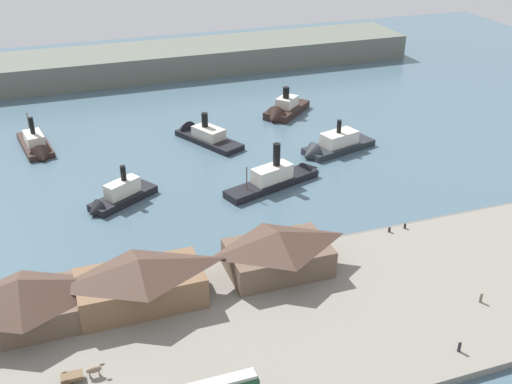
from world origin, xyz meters
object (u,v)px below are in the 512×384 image
at_px(ferry_shed_west_terminal, 140,281).
at_px(pedestrian_near_west_shed, 481,298).
at_px(ferry_shed_customs_shed, 278,251).
at_px(mooring_post_west, 405,226).
at_px(ferry_near_quay, 201,135).
at_px(ferry_moored_west, 117,198).
at_px(mooring_post_center_west, 389,230).
at_px(ferry_shed_central_terminal, 22,302).
at_px(pedestrian_at_waters_edge, 459,347).
at_px(ferry_outer_harbor, 280,177).
at_px(ferry_moored_east, 331,147).
at_px(ferry_approaching_east, 37,147).
at_px(ferry_approaching_west, 283,111).
at_px(horse_cart, 80,374).

xyz_separation_m(ferry_shed_west_terminal, pedestrian_near_west_shed, (48.45, -17.06, -3.11)).
height_order(ferry_shed_customs_shed, mooring_post_west, ferry_shed_customs_shed).
xyz_separation_m(mooring_post_west, ferry_near_quay, (-23.66, 55.55, -0.37)).
distance_m(ferry_moored_west, ferry_near_quay, 36.30).
bearing_deg(ferry_moored_west, mooring_post_center_west, -32.88).
relative_size(ferry_shed_west_terminal, ferry_shed_customs_shed, 1.15).
height_order(ferry_shed_west_terminal, ferry_shed_customs_shed, ferry_shed_west_terminal).
distance_m(ferry_shed_central_terminal, pedestrian_near_west_shed, 67.52).
xyz_separation_m(ferry_shed_west_terminal, ferry_moored_west, (1.10, 34.41, -3.58)).
relative_size(pedestrian_at_waters_edge, ferry_outer_harbor, 0.07).
xyz_separation_m(ferry_near_quay, ferry_outer_harbor, (9.56, -29.11, 0.40)).
distance_m(mooring_post_center_west, ferry_moored_west, 53.29).
relative_size(ferry_moored_east, ferry_near_quay, 0.97).
height_order(ferry_shed_west_terminal, ferry_near_quay, ferry_shed_west_terminal).
distance_m(ferry_shed_central_terminal, ferry_moored_west, 38.40).
distance_m(ferry_shed_customs_shed, ferry_approaching_east, 75.16).
bearing_deg(mooring_post_west, mooring_post_center_west, -176.31).
bearing_deg(ferry_shed_central_terminal, ferry_approaching_west, 45.84).
distance_m(mooring_post_west, ferry_approaching_east, 87.51).
bearing_deg(mooring_post_center_west, ferry_approaching_west, 85.63).
distance_m(ferry_shed_customs_shed, ferry_moored_east, 52.19).
height_order(ferry_shed_central_terminal, mooring_post_west, ferry_shed_central_terminal).
bearing_deg(ferry_approaching_east, ferry_shed_west_terminal, -78.95).
height_order(ferry_shed_customs_shed, mooring_post_center_west, ferry_shed_customs_shed).
height_order(pedestrian_near_west_shed, mooring_post_center_west, pedestrian_near_west_shed).
distance_m(mooring_post_west, ferry_outer_harbor, 29.97).
height_order(ferry_shed_west_terminal, pedestrian_near_west_shed, ferry_shed_west_terminal).
height_order(horse_cart, ferry_moored_east, ferry_moored_east).
height_order(ferry_shed_central_terminal, pedestrian_at_waters_edge, ferry_shed_central_terminal).
xyz_separation_m(horse_cart, mooring_post_center_west, (56.18, 18.93, -0.47)).
xyz_separation_m(ferry_shed_central_terminal, mooring_post_center_west, (62.51, 4.93, -3.45)).
bearing_deg(ferry_shed_central_terminal, ferry_shed_west_terminal, -1.90).
height_order(ferry_approaching_east, ferry_approaching_west, ferry_approaching_east).
bearing_deg(ferry_approaching_east, ferry_moored_west, -66.54).
height_order(ferry_shed_central_terminal, ferry_approaching_west, ferry_shed_central_terminal).
xyz_separation_m(pedestrian_at_waters_edge, ferry_moored_east, (13.63, 68.75, -0.55)).
relative_size(horse_cart, ferry_approaching_west, 0.34).
bearing_deg(ferry_shed_customs_shed, mooring_post_west, 9.88).
bearing_deg(ferry_approaching_east, ferry_shed_central_terminal, -93.05).
xyz_separation_m(ferry_shed_west_terminal, ferry_moored_east, (52.45, 43.63, -3.64)).
bearing_deg(ferry_approaching_east, ferry_moored_east, -19.73).
height_order(mooring_post_center_west, ferry_approaching_west, ferry_approaching_west).
xyz_separation_m(pedestrian_at_waters_edge, mooring_post_center_west, (7.03, 30.61, -0.36)).
bearing_deg(mooring_post_center_west, ferry_moored_east, 80.18).
height_order(pedestrian_near_west_shed, mooring_post_west, pedestrian_near_west_shed).
bearing_deg(ferry_moored_west, ferry_shed_customs_shed, -57.35).
xyz_separation_m(ferry_approaching_east, ferry_near_quay, (38.65, -5.88, 0.07)).
bearing_deg(ferry_moored_west, pedestrian_at_waters_edge, -57.64).
xyz_separation_m(ferry_shed_customs_shed, ferry_approaching_west, (28.29, 68.95, -3.41)).
bearing_deg(pedestrian_near_west_shed, pedestrian_at_waters_edge, -140.05).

